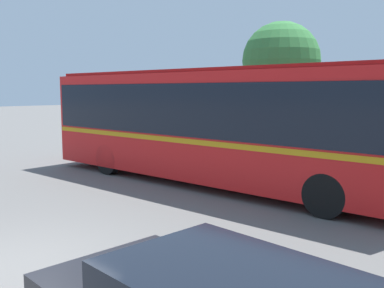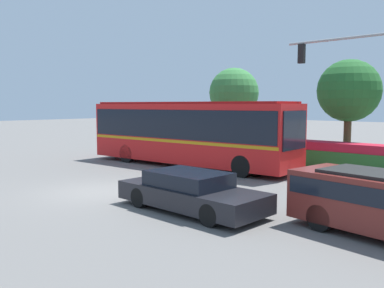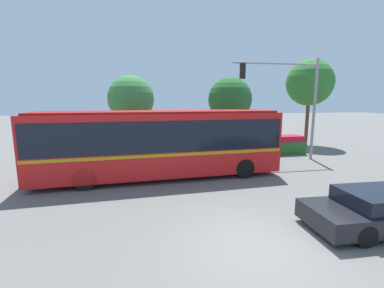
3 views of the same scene
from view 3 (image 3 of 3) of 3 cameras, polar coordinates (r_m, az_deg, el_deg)
The scene contains 7 objects.
ground_plane at distance 7.66m, azimuth 13.59°, elevation -21.13°, with size 140.00×140.00×0.00m, color slate.
city_bus at distance 13.09m, azimuth -6.91°, elevation 0.85°, with size 12.17×3.31×3.38m.
traffic_light_pole at distance 18.01m, azimuth 21.52°, elevation 10.32°, with size 5.76×0.24×6.53m.
flowering_hedge at distance 18.70m, azimuth 9.56°, elevation -0.53°, with size 10.37×1.29×1.34m.
street_tree_left at distance 19.07m, azimuth -13.27°, elevation 9.57°, with size 3.25×3.25×5.63m.
street_tree_centre at distance 20.55m, azimuth 8.34°, elevation 9.63°, with size 3.37×3.37×5.67m.
street_tree_right at distance 24.89m, azimuth 24.47°, elevation 12.13°, with size 3.90×3.90×7.35m.
Camera 3 is at (-2.84, -5.97, 3.87)m, focal length 24.26 mm.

